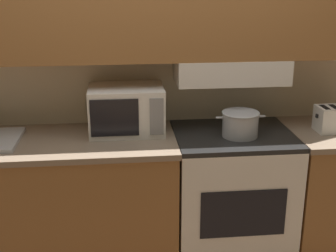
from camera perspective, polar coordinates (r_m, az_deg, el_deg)
The scene contains 7 objects.
ground_plane at distance 3.66m, azimuth -1.77°, elevation -13.18°, with size 16.00×16.00×0.00m, color #4C3828.
wall_back at distance 3.08m, azimuth -1.68°, elevation 10.28°, with size 5.31×0.38×2.55m.
lower_counter_main at distance 3.18m, azimuth -13.74°, elevation -9.46°, with size 1.58×0.66×0.92m.
lower_counter_right_stub at distance 3.44m, azimuth 18.72°, elevation -7.68°, with size 0.57×0.66×0.92m.
stove_range at distance 3.23m, azimuth 7.66°, elevation -8.60°, with size 0.76×0.65×0.92m.
cooking_pot at distance 2.98m, azimuth 8.80°, elevation 0.33°, with size 0.32×0.24×0.16m.
microwave at distance 3.02m, azimuth -5.09°, elevation 2.02°, with size 0.47×0.35×0.30m.
Camera 1 is at (-0.22, -3.10, 1.93)m, focal length 50.00 mm.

